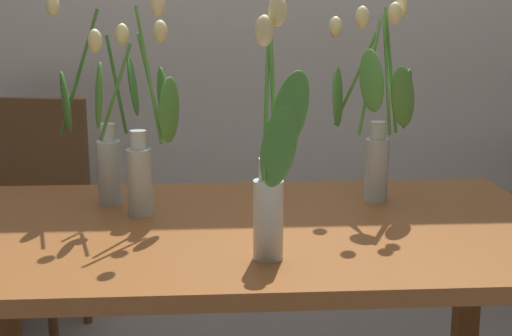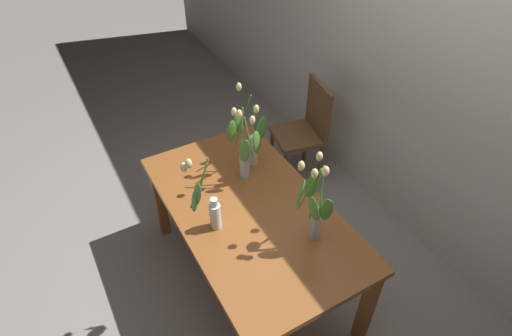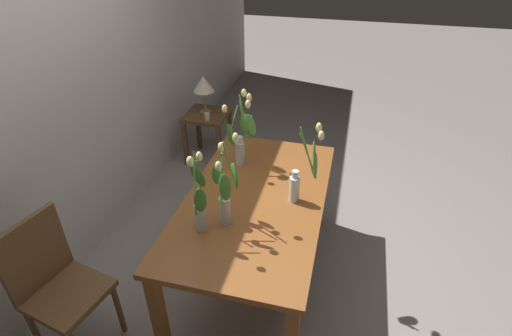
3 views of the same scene
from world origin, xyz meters
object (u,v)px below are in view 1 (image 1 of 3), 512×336
(dining_table, at_px, (248,258))
(tulip_vase_3, at_px, (272,183))
(tulip_vase_1, at_px, (141,140))
(tulip_vase_2, at_px, (105,141))
(tulip_vase_0, at_px, (377,123))
(dining_chair, at_px, (31,205))

(dining_table, bearing_deg, tulip_vase_3, -82.71)
(tulip_vase_1, bearing_deg, tulip_vase_2, 133.09)
(tulip_vase_0, distance_m, tulip_vase_2, 0.76)
(tulip_vase_0, relative_size, tulip_vase_2, 0.99)
(tulip_vase_1, bearing_deg, dining_chair, 120.22)
(dining_table, height_order, dining_chair, dining_chair)
(tulip_vase_1, relative_size, dining_chair, 0.63)
(tulip_vase_2, bearing_deg, tulip_vase_3, -50.73)
(dining_table, height_order, tulip_vase_3, tulip_vase_3)
(tulip_vase_1, height_order, tulip_vase_2, tulip_vase_1)
(dining_table, bearing_deg, dining_chair, 128.49)
(dining_chair, bearing_deg, dining_table, -51.51)
(dining_table, distance_m, tulip_vase_3, 0.40)
(tulip_vase_0, relative_size, tulip_vase_1, 0.99)
(tulip_vase_0, height_order, tulip_vase_1, tulip_vase_1)
(tulip_vase_0, bearing_deg, tulip_vase_1, -172.27)
(tulip_vase_0, relative_size, tulip_vase_3, 1.00)
(dining_table, xyz_separation_m, tulip_vase_2, (-0.38, 0.23, 0.27))
(tulip_vase_0, distance_m, dining_chair, 1.48)
(tulip_vase_3, bearing_deg, tulip_vase_1, 128.07)
(dining_table, relative_size, tulip_vase_3, 2.78)
(tulip_vase_3, height_order, dining_chair, tulip_vase_3)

